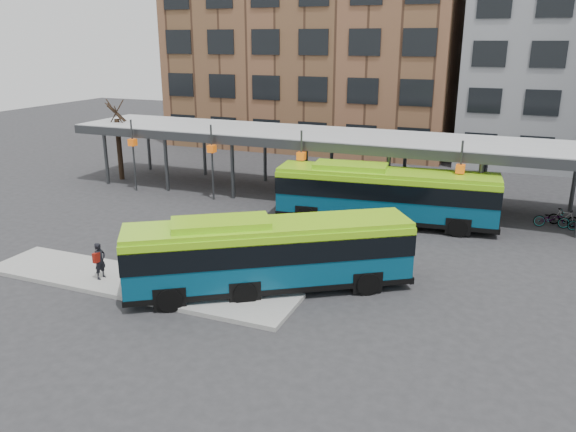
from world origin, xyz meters
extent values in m
plane|color=#28282B|center=(0.00, 0.00, 0.00)|extent=(120.00, 120.00, 0.00)
cube|color=gray|center=(-5.50, -3.00, 0.09)|extent=(14.00, 3.00, 0.18)
cube|color=#999B9E|center=(0.00, 13.00, 4.00)|extent=(40.00, 6.00, 0.35)
cube|color=#383A3D|center=(0.00, 10.00, 3.85)|extent=(40.00, 0.15, 0.55)
cylinder|color=#383A3D|center=(-18.00, 10.50, 1.90)|extent=(0.24, 0.24, 3.80)
cylinder|color=#383A3D|center=(-18.00, 15.50, 1.90)|extent=(0.24, 0.24, 3.80)
cylinder|color=#383A3D|center=(-13.00, 10.50, 1.90)|extent=(0.24, 0.24, 3.80)
cylinder|color=#383A3D|center=(-13.00, 15.50, 1.90)|extent=(0.24, 0.24, 3.80)
cylinder|color=#383A3D|center=(-8.00, 10.50, 1.90)|extent=(0.24, 0.24, 3.80)
cylinder|color=#383A3D|center=(-8.00, 15.50, 1.90)|extent=(0.24, 0.24, 3.80)
cylinder|color=#383A3D|center=(-3.00, 10.50, 1.90)|extent=(0.24, 0.24, 3.80)
cylinder|color=#383A3D|center=(-3.00, 15.50, 1.90)|extent=(0.24, 0.24, 3.80)
cylinder|color=#383A3D|center=(2.00, 10.50, 1.90)|extent=(0.24, 0.24, 3.80)
cylinder|color=#383A3D|center=(2.00, 15.50, 1.90)|extent=(0.24, 0.24, 3.80)
cylinder|color=#383A3D|center=(7.00, 10.50, 1.90)|extent=(0.24, 0.24, 3.80)
cylinder|color=#383A3D|center=(7.00, 15.50, 1.90)|extent=(0.24, 0.24, 3.80)
cylinder|color=#383A3D|center=(12.00, 15.50, 1.90)|extent=(0.24, 0.24, 3.80)
cylinder|color=#383A3D|center=(-15.00, 9.70, 2.40)|extent=(0.12, 0.12, 4.80)
cube|color=#DF590D|center=(-15.00, 9.70, 3.30)|extent=(0.45, 0.45, 0.45)
cylinder|color=#383A3D|center=(-9.00, 9.70, 2.40)|extent=(0.12, 0.12, 4.80)
cube|color=#DF590D|center=(-9.00, 9.70, 3.30)|extent=(0.45, 0.45, 0.45)
cylinder|color=#383A3D|center=(-3.00, 9.70, 2.40)|extent=(0.12, 0.12, 4.80)
cube|color=#DF590D|center=(-3.00, 9.70, 3.30)|extent=(0.45, 0.45, 0.45)
cylinder|color=#383A3D|center=(6.00, 9.70, 2.40)|extent=(0.12, 0.12, 4.80)
cube|color=#DF590D|center=(6.00, 9.70, 3.30)|extent=(0.45, 0.45, 0.45)
cylinder|color=black|center=(-18.00, 12.00, 2.20)|extent=(0.36, 0.36, 4.40)
cylinder|color=black|center=(-17.90, 12.00, 4.80)|extent=(0.08, 1.63, 1.59)
cylinder|color=black|center=(-18.00, 12.10, 4.80)|extent=(1.63, 0.13, 1.59)
cylinder|color=black|center=(-18.10, 11.99, 4.80)|extent=(0.15, 1.63, 1.59)
cylinder|color=black|center=(-18.00, 11.90, 4.80)|extent=(1.63, 0.10, 1.59)
cube|color=brown|center=(-10.00, 32.00, 11.00)|extent=(26.00, 14.00, 22.00)
cube|color=navy|center=(-0.12, -1.38, 1.52)|extent=(10.83, 8.22, 2.37)
cube|color=black|center=(-0.12, -1.38, 1.99)|extent=(10.90, 8.29, 0.90)
cube|color=#84CB14|center=(-0.12, -1.38, 2.80)|extent=(10.78, 8.14, 0.19)
cube|color=#84CB14|center=(-1.71, -2.42, 2.99)|extent=(4.11, 3.51, 0.33)
cube|color=black|center=(-0.12, -1.38, 0.45)|extent=(10.91, 8.30, 0.23)
cylinder|color=black|center=(3.69, -0.28, 0.47)|extent=(0.95, 0.76, 0.95)
cylinder|color=black|center=(2.42, 1.66, 0.47)|extent=(0.95, 0.76, 0.95)
cylinder|color=black|center=(-0.44, -2.98, 0.47)|extent=(0.95, 0.76, 0.95)
cylinder|color=black|center=(-1.71, -1.04, 0.47)|extent=(0.95, 0.76, 0.95)
cylinder|color=black|center=(-2.82, -4.53, 0.47)|extent=(0.95, 0.76, 0.95)
cylinder|color=black|center=(-4.09, -2.60, 0.47)|extent=(0.95, 0.76, 0.95)
cube|color=navy|center=(2.21, 9.05, 1.58)|extent=(12.08, 3.75, 2.47)
cube|color=black|center=(2.21, 9.05, 2.08)|extent=(12.13, 3.82, 0.94)
cube|color=#84CB14|center=(2.21, 9.05, 2.92)|extent=(12.07, 3.66, 0.20)
cube|color=#84CB14|center=(0.25, 8.83, 3.12)|extent=(4.13, 2.20, 0.35)
cube|color=black|center=(2.21, 9.05, 0.47)|extent=(12.14, 3.82, 0.24)
cylinder|color=black|center=(6.28, 8.28, 0.49)|extent=(1.02, 0.40, 0.99)
cylinder|color=black|center=(6.02, 10.68, 0.49)|extent=(1.02, 0.40, 0.99)
cylinder|color=black|center=(1.16, 7.72, 0.49)|extent=(1.02, 0.40, 0.99)
cylinder|color=black|center=(0.90, 10.12, 0.49)|extent=(1.02, 0.40, 0.99)
cylinder|color=black|center=(-1.79, 7.39, 0.49)|extent=(1.02, 0.40, 0.99)
cylinder|color=black|center=(-2.05, 9.79, 0.49)|extent=(1.02, 0.40, 0.99)
imported|color=black|center=(-7.03, -3.34, 0.96)|extent=(0.42, 0.60, 1.57)
cube|color=maroon|center=(-7.04, -3.52, 1.17)|extent=(0.19, 0.31, 0.42)
imported|color=slate|center=(10.84, 11.81, 0.49)|extent=(1.91, 0.86, 0.97)
imported|color=slate|center=(11.47, 12.34, 0.48)|extent=(1.65, 0.78, 0.96)
camera|label=1|loc=(8.55, -20.56, 9.83)|focal=35.00mm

